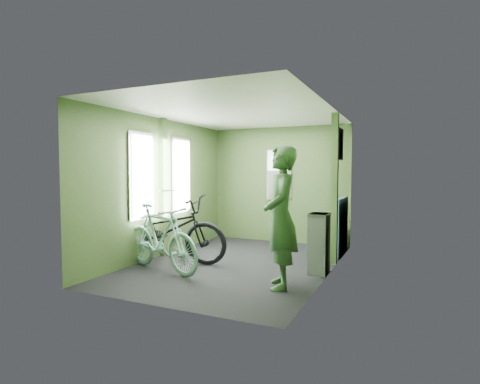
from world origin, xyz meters
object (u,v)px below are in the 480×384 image
(waste_box, at_px, (319,243))
(bench_seat, at_px, (330,237))
(bicycle_mint, at_px, (160,271))
(passenger, at_px, (281,217))
(bicycle_black, at_px, (167,262))

(waste_box, distance_m, bench_seat, 1.36)
(bicycle_mint, xyz_separation_m, passenger, (1.78, 0.00, 0.87))
(passenger, bearing_deg, waste_box, 139.15)
(passenger, height_order, bench_seat, passenger)
(bicycle_black, xyz_separation_m, waste_box, (2.30, 0.38, 0.42))
(bench_seat, bearing_deg, passenger, -93.91)
(passenger, xyz_separation_m, bench_seat, (0.17, 2.19, -0.58))
(bicycle_black, distance_m, waste_box, 2.37)
(passenger, height_order, waste_box, passenger)
(bicycle_black, relative_size, waste_box, 2.37)
(passenger, bearing_deg, bicycle_mint, -111.74)
(waste_box, height_order, bench_seat, bench_seat)
(bicycle_mint, xyz_separation_m, bench_seat, (1.96, 2.19, 0.29))
(bicycle_black, height_order, waste_box, waste_box)
(bicycle_black, height_order, passenger, passenger)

